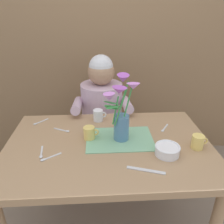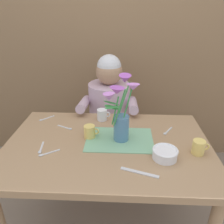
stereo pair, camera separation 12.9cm
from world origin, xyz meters
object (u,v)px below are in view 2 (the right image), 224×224
dinner_knife (140,172)px  coffee_cup (90,132)px  tea_cup (199,147)px  ceramic_bowl (165,153)px  ceramic_mug (102,115)px  flower_vase (121,112)px  seated_person (109,121)px

dinner_knife → coffee_cup: 0.42m
coffee_cup → tea_cup: bearing=-12.4°
ceramic_bowl → coffee_cup: (-0.42, 0.19, 0.01)m
ceramic_mug → tea_cup: bearing=-33.7°
flower_vase → dinner_knife: 0.36m
ceramic_mug → seated_person: bearing=84.7°
flower_vase → ceramic_bowl: size_ratio=2.77×
tea_cup → ceramic_mug: same height
ceramic_mug → ceramic_bowl: bearing=-49.0°
flower_vase → dinner_knife: size_ratio=1.98×
ceramic_bowl → flower_vase: bearing=144.2°
seated_person → ceramic_bowl: seated_person is taller
tea_cup → dinner_knife: bearing=-151.8°
seated_person → tea_cup: size_ratio=12.20×
dinner_knife → coffee_cup: bearing=150.6°
seated_person → flower_vase: (0.10, -0.57, 0.36)m
coffee_cup → tea_cup: same height
flower_vase → ceramic_bowl: bearing=-35.8°
ceramic_bowl → ceramic_mug: 0.56m
flower_vase → dinner_knife: bearing=-71.7°
dinner_knife → flower_vase: bearing=126.4°
tea_cup → flower_vase: bearing=164.3°
dinner_knife → tea_cup: bearing=46.4°
flower_vase → tea_cup: bearing=-15.7°
seated_person → flower_vase: seated_person is taller
flower_vase → tea_cup: 0.46m
seated_person → dinner_knife: size_ratio=5.97×
flower_vase → coffee_cup: flower_vase is taller
dinner_knife → tea_cup: (0.33, 0.18, 0.04)m
flower_vase → ceramic_bowl: (0.24, -0.17, -0.15)m
seated_person → dinner_knife: seated_person is taller
seated_person → ceramic_bowl: size_ratio=8.35×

